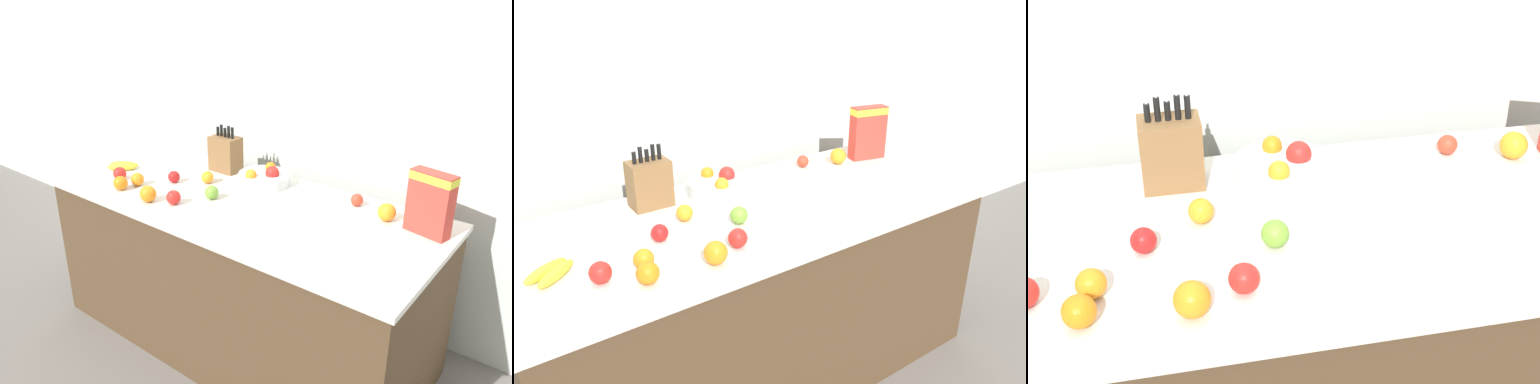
# 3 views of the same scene
# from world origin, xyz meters

# --- Properties ---
(ground_plane) EXTENTS (14.00, 14.00, 0.00)m
(ground_plane) POSITION_xyz_m (0.00, 0.00, 0.00)
(ground_plane) COLOR slate
(wall_back) EXTENTS (9.00, 0.06, 2.60)m
(wall_back) POSITION_xyz_m (0.00, 0.67, 1.30)
(wall_back) COLOR silver
(wall_back) RESTS_ON ground_plane
(counter) EXTENTS (2.11, 0.90, 0.88)m
(counter) POSITION_xyz_m (0.00, 0.00, 0.44)
(counter) COLOR #4C3823
(counter) RESTS_ON ground_plane
(knife_block) EXTENTS (0.18, 0.12, 0.32)m
(knife_block) POSITION_xyz_m (-0.35, 0.30, 0.99)
(knife_block) COLOR brown
(knife_block) RESTS_ON counter
(cereal_box) EXTENTS (0.21, 0.12, 0.29)m
(cereal_box) POSITION_xyz_m (0.91, 0.23, 1.04)
(cereal_box) COLOR red
(cereal_box) RESTS_ON counter
(fruit_bowl) EXTENTS (0.29, 0.29, 0.12)m
(fruit_bowl) POSITION_xyz_m (-0.03, 0.26, 0.92)
(fruit_bowl) COLOR silver
(fruit_bowl) RESTS_ON counter
(banana_bunch) EXTENTS (0.20, 0.18, 0.04)m
(banana_bunch) POSITION_xyz_m (-0.86, -0.07, 0.90)
(banana_bunch) COLOR yellow
(banana_bunch) RESTS_ON counter
(apple_rear) EXTENTS (0.08, 0.08, 0.08)m
(apple_rear) POSITION_xyz_m (-0.73, -0.20, 0.92)
(apple_rear) COLOR red
(apple_rear) RESTS_ON counter
(apple_leftmost) EXTENTS (0.07, 0.07, 0.07)m
(apple_leftmost) POSITION_xyz_m (-0.12, -0.08, 0.91)
(apple_leftmost) COLOR #6B9E33
(apple_leftmost) RESTS_ON counter
(apple_near_bananas) EXTENTS (0.07, 0.07, 0.07)m
(apple_near_bananas) POSITION_xyz_m (-0.23, -0.25, 0.91)
(apple_near_bananas) COLOR red
(apple_near_bananas) RESTS_ON counter
(apple_middle) EXTENTS (0.06, 0.06, 0.06)m
(apple_middle) POSITION_xyz_m (0.52, 0.31, 0.91)
(apple_middle) COLOR red
(apple_middle) RESTS_ON counter
(apple_rightmost) EXTENTS (0.07, 0.07, 0.07)m
(apple_rightmost) POSITION_xyz_m (-0.45, -0.03, 0.91)
(apple_rightmost) COLOR red
(apple_rightmost) RESTS_ON counter
(orange_front_center) EXTENTS (0.09, 0.09, 0.09)m
(orange_front_center) POSITION_xyz_m (-0.36, -0.31, 0.92)
(orange_front_center) COLOR orange
(orange_front_center) RESTS_ON counter
(orange_mid_left) EXTENTS (0.09, 0.09, 0.09)m
(orange_mid_left) POSITION_xyz_m (0.71, 0.24, 0.92)
(orange_mid_left) COLOR orange
(orange_mid_left) RESTS_ON counter
(orange_back_center) EXTENTS (0.08, 0.08, 0.08)m
(orange_back_center) POSITION_xyz_m (-0.60, -0.29, 0.92)
(orange_back_center) COLOR orange
(orange_back_center) RESTS_ON counter
(orange_front_right) EXTENTS (0.07, 0.07, 0.07)m
(orange_front_right) POSITION_xyz_m (-0.58, -0.19, 0.91)
(orange_front_right) COLOR orange
(orange_front_right) RESTS_ON counter
(orange_near_bowl) EXTENTS (0.07, 0.07, 0.07)m
(orange_near_bowl) POSITION_xyz_m (-0.30, 0.07, 0.91)
(orange_near_bowl) COLOR orange
(orange_near_bowl) RESTS_ON counter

